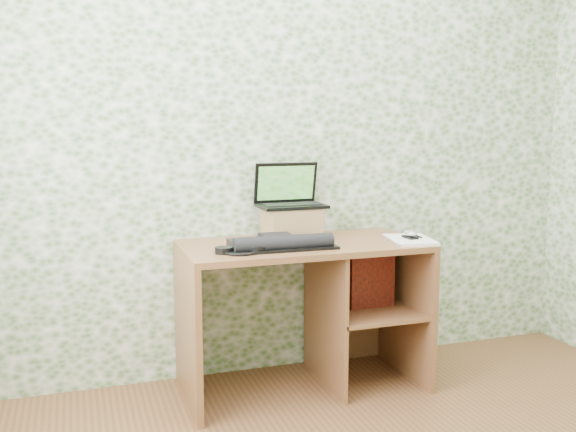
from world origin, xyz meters
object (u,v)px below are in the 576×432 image
object	(u,v)px
riser	(291,223)
laptop	(289,196)
desk	(315,293)
notepad	(410,240)
keyboard	(280,243)

from	to	relation	value
riser	laptop	bearing A→B (deg)	90.00
riser	desk	bearing A→B (deg)	-52.30
notepad	riser	bearing A→B (deg)	164.57
riser	keyboard	bearing A→B (deg)	-120.87
desk	notepad	world-z (taller)	notepad
desk	riser	xyz separation A→B (m)	(-0.09, 0.12, 0.35)
keyboard	notepad	bearing A→B (deg)	-2.71
laptop	notepad	bearing A→B (deg)	-30.11
riser	keyboard	xyz separation A→B (m)	(-0.14, -0.23, -0.05)
riser	notepad	world-z (taller)	riser
riser	keyboard	world-z (taller)	riser
desk	notepad	distance (m)	0.55
desk	riser	bearing A→B (deg)	127.70
laptop	keyboard	distance (m)	0.36
riser	keyboard	size ratio (longest dim) A/B	0.51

